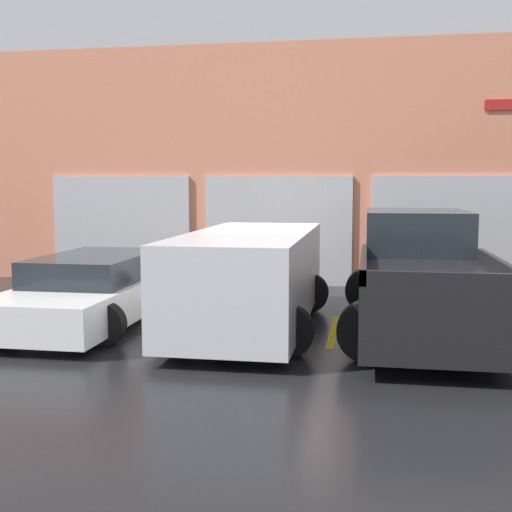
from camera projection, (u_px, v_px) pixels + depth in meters
ground_plane at (266, 309)px, 11.69m from camera, size 28.00×28.00×0.00m
shophouse_building at (288, 168)px, 14.62m from camera, size 16.83×0.68×5.40m
pickup_truck at (420, 277)px, 9.91m from camera, size 2.38×5.24×1.83m
sedan_white at (95, 290)px, 10.56m from camera, size 2.16×4.62×1.12m
sedan_side at (251, 276)px, 10.06m from camera, size 2.27×4.94×1.53m
parking_stripe_far_left at (22, 319)px, 10.81m from camera, size 0.12×2.20×0.01m
parking_stripe_left at (171, 325)px, 10.36m from camera, size 0.12×2.20×0.01m
parking_stripe_centre at (334, 331)px, 9.92m from camera, size 0.12×2.20×0.01m
parking_stripe_right at (511, 338)px, 9.48m from camera, size 0.12×2.20×0.01m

